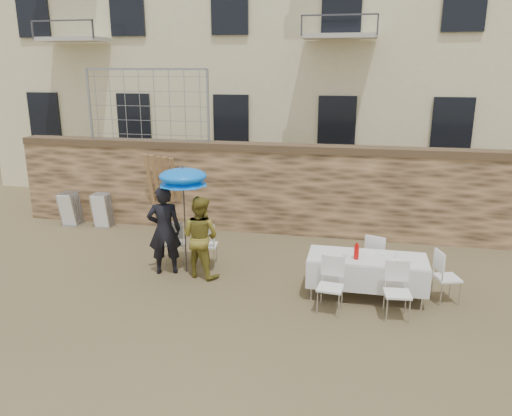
% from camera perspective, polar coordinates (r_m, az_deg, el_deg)
% --- Properties ---
extents(ground, '(80.00, 80.00, 0.00)m').
position_cam_1_polar(ground, '(8.38, -5.97, -13.18)').
color(ground, brown).
rests_on(ground, ground).
extents(stone_wall, '(13.00, 0.50, 2.20)m').
position_cam_1_polar(stone_wall, '(12.53, 0.87, 2.20)').
color(stone_wall, olive).
rests_on(stone_wall, ground).
extents(chain_link_fence, '(3.20, 0.06, 1.80)m').
position_cam_1_polar(chain_link_fence, '(13.13, -12.31, 11.32)').
color(chain_link_fence, gray).
rests_on(chain_link_fence, stone_wall).
extents(man_suit, '(0.77, 0.63, 1.82)m').
position_cam_1_polar(man_suit, '(10.14, -10.43, -2.50)').
color(man_suit, black).
rests_on(man_suit, ground).
extents(woman_dress, '(0.95, 0.83, 1.65)m').
position_cam_1_polar(woman_dress, '(9.91, -6.38, -3.29)').
color(woman_dress, '#AD9C34').
rests_on(woman_dress, ground).
extents(umbrella, '(0.97, 0.97, 2.06)m').
position_cam_1_polar(umbrella, '(9.81, -8.34, 3.23)').
color(umbrella, '#3F3F44').
rests_on(umbrella, ground).
extents(couple_chair_left, '(0.58, 0.58, 0.96)m').
position_cam_1_polar(couple_chair_left, '(10.76, -9.22, -3.78)').
color(couple_chair_left, white).
rests_on(couple_chair_left, ground).
extents(couple_chair_right, '(0.54, 0.54, 0.96)m').
position_cam_1_polar(couple_chair_right, '(10.53, -5.65, -4.08)').
color(couple_chair_right, white).
rests_on(couple_chair_right, ground).
extents(banquet_table, '(2.10, 0.85, 0.78)m').
position_cam_1_polar(banquet_table, '(9.21, 12.61, -5.71)').
color(banquet_table, silver).
rests_on(banquet_table, ground).
extents(soda_bottle, '(0.09, 0.09, 0.26)m').
position_cam_1_polar(soda_bottle, '(9.01, 11.41, -4.96)').
color(soda_bottle, red).
rests_on(soda_bottle, banquet_table).
extents(table_chair_front_left, '(0.53, 0.53, 0.96)m').
position_cam_1_polar(table_chair_front_left, '(8.62, 8.49, -8.84)').
color(table_chair_front_left, white).
rests_on(table_chair_front_left, ground).
extents(table_chair_front_right, '(0.53, 0.53, 0.96)m').
position_cam_1_polar(table_chair_front_right, '(8.65, 15.88, -9.23)').
color(table_chair_front_right, white).
rests_on(table_chair_front_right, ground).
extents(table_chair_back, '(0.61, 0.61, 0.96)m').
position_cam_1_polar(table_chair_back, '(10.06, 13.66, -5.46)').
color(table_chair_back, white).
rests_on(table_chair_back, ground).
extents(table_chair_side, '(0.60, 0.60, 0.96)m').
position_cam_1_polar(table_chair_side, '(9.53, 21.02, -7.30)').
color(table_chair_side, white).
rests_on(table_chair_side, ground).
extents(chair_stack_left, '(0.46, 0.55, 0.92)m').
position_cam_1_polar(chair_stack_left, '(14.18, -20.02, 0.18)').
color(chair_stack_left, white).
rests_on(chair_stack_left, ground).
extents(chair_stack_right, '(0.46, 0.47, 0.92)m').
position_cam_1_polar(chair_stack_right, '(13.73, -16.82, -0.03)').
color(chair_stack_right, white).
rests_on(chair_stack_right, ground).
extents(wood_planks, '(0.70, 0.20, 2.00)m').
position_cam_1_polar(wood_planks, '(12.97, -10.64, 1.94)').
color(wood_planks, '#A37749').
rests_on(wood_planks, ground).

